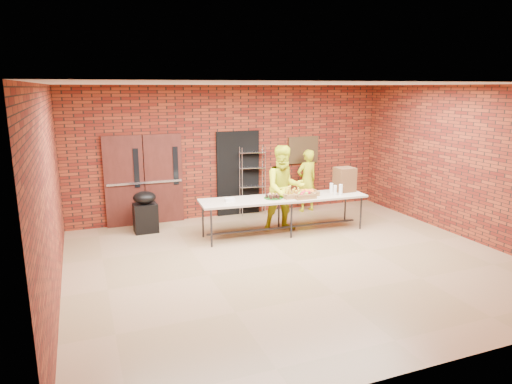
% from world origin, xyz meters
% --- Properties ---
extents(room, '(8.08, 7.08, 3.28)m').
position_xyz_m(room, '(0.00, 0.00, 1.60)').
color(room, olive).
rests_on(room, ground).
extents(double_doors, '(1.78, 0.12, 2.10)m').
position_xyz_m(double_doors, '(-2.20, 3.44, 1.05)').
color(double_doors, '#471A14').
rests_on(double_doors, room).
extents(dark_doorway, '(1.10, 0.06, 2.10)m').
position_xyz_m(dark_doorway, '(0.10, 3.46, 1.05)').
color(dark_doorway, black).
rests_on(dark_doorway, room).
extents(bronze_plaque, '(0.85, 0.04, 0.70)m').
position_xyz_m(bronze_plaque, '(1.90, 3.45, 1.55)').
color(bronze_plaque, '#3D2A18').
rests_on(bronze_plaque, room).
extents(wire_rack, '(0.66, 0.34, 1.72)m').
position_xyz_m(wire_rack, '(0.43, 3.32, 0.86)').
color(wire_rack, '#ACACB2').
rests_on(wire_rack, room).
extents(table_left, '(2.05, 0.98, 0.82)m').
position_xyz_m(table_left, '(-0.33, 1.66, 0.75)').
color(table_left, tan).
rests_on(table_left, room).
extents(table_right, '(1.99, 0.89, 0.80)m').
position_xyz_m(table_right, '(1.40, 1.59, 0.74)').
color(table_right, tan).
rests_on(table_right, room).
extents(basket_bananas, '(0.47, 0.36, 0.15)m').
position_xyz_m(basket_bananas, '(0.68, 1.54, 0.87)').
color(basket_bananas, olive).
rests_on(basket_bananas, table_right).
extents(basket_oranges, '(0.41, 0.32, 0.13)m').
position_xyz_m(basket_oranges, '(1.12, 1.64, 0.86)').
color(basket_oranges, olive).
rests_on(basket_oranges, table_right).
extents(basket_apples, '(0.46, 0.36, 0.14)m').
position_xyz_m(basket_apples, '(0.90, 1.45, 0.87)').
color(basket_apples, olive).
rests_on(basket_apples, table_right).
extents(muffin_tray, '(0.41, 0.41, 0.10)m').
position_xyz_m(muffin_tray, '(0.25, 1.60, 0.87)').
color(muffin_tray, '#195115').
rests_on(muffin_tray, table_left).
extents(napkin_box, '(0.20, 0.13, 0.07)m').
position_xyz_m(napkin_box, '(-0.70, 1.69, 0.85)').
color(napkin_box, white).
rests_on(napkin_box, table_left).
extents(coffee_dispenser, '(0.42, 0.38, 0.55)m').
position_xyz_m(coffee_dispenser, '(2.07, 1.69, 1.08)').
color(coffee_dispenser, '#4F371B').
rests_on(coffee_dispenser, table_right).
extents(cup_stack_front, '(0.07, 0.07, 0.22)m').
position_xyz_m(cup_stack_front, '(1.67, 1.43, 0.91)').
color(cup_stack_front, white).
rests_on(cup_stack_front, table_right).
extents(cup_stack_mid, '(0.08, 0.08, 0.24)m').
position_xyz_m(cup_stack_mid, '(1.80, 1.41, 0.92)').
color(cup_stack_mid, white).
rests_on(cup_stack_mid, table_right).
extents(cup_stack_back, '(0.08, 0.08, 0.23)m').
position_xyz_m(cup_stack_back, '(1.71, 1.65, 0.92)').
color(cup_stack_back, white).
rests_on(cup_stack_back, table_right).
extents(covered_grill, '(0.52, 0.44, 0.92)m').
position_xyz_m(covered_grill, '(-2.30, 2.82, 0.46)').
color(covered_grill, black).
rests_on(covered_grill, room).
extents(volunteer_woman, '(0.64, 0.47, 1.61)m').
position_xyz_m(volunteer_woman, '(1.84, 3.10, 0.80)').
color(volunteer_woman, '#BECA16').
rests_on(volunteer_woman, room).
extents(volunteer_man, '(1.00, 0.82, 1.91)m').
position_xyz_m(volunteer_man, '(0.62, 1.84, 0.96)').
color(volunteer_man, '#BECA16').
rests_on(volunteer_man, room).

